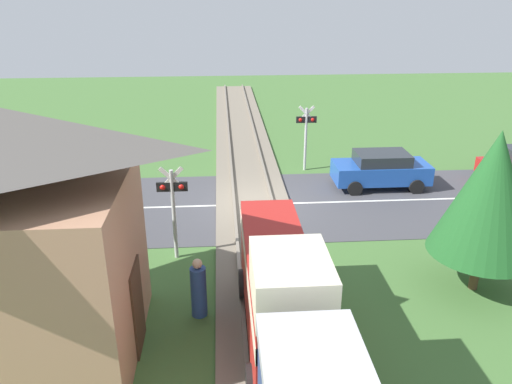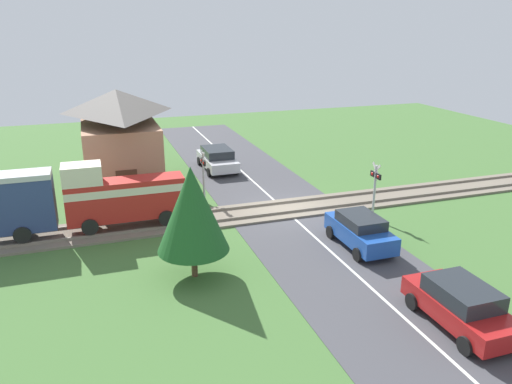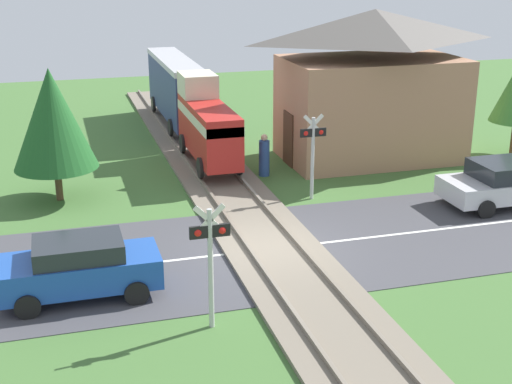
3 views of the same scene
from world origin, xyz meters
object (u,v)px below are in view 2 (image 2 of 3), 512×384
car_far_side (217,158)px  pedestrian_by_station (152,200)px  station_building (120,142)px  car_near_crossing (360,230)px  crossing_signal_west_approach (375,183)px  car_behind_queue (461,304)px  train (24,203)px  crossing_signal_east_approach (203,169)px

car_far_side → pedestrian_by_station: size_ratio=2.86×
station_building → car_far_side: bearing=-71.1°
car_near_crossing → station_building: station_building is taller
crossing_signal_west_approach → station_building: station_building is taller
car_far_side → station_building: bearing=108.9°
car_near_crossing → crossing_signal_west_approach: 3.77m
car_behind_queue → station_building: station_building is taller
car_behind_queue → car_near_crossing: bearing=0.0°
train → pedestrian_by_station: (1.80, -5.81, -1.14)m
car_far_side → car_behind_queue: bearing=-172.0°
station_building → pedestrian_by_station: size_ratio=4.64×
crossing_signal_west_approach → crossing_signal_east_approach: (5.20, 7.55, 0.00)m
car_behind_queue → car_far_side: bearing=8.0°
crossing_signal_east_approach → car_behind_queue: bearing=-160.1°
car_behind_queue → pedestrian_by_station: pedestrian_by_station is taller
car_far_side → station_building: 7.08m
train → crossing_signal_east_approach: 9.17m
crossing_signal_east_approach → pedestrian_by_station: bearing=105.0°
crossing_signal_east_approach → pedestrian_by_station: (-0.80, 2.97, -1.17)m
train → car_near_crossing: bearing=-110.9°
car_far_side → station_building: size_ratio=0.62×
crossing_signal_east_approach → pedestrian_by_station: 3.29m
car_near_crossing → crossing_signal_west_approach: (2.75, -2.34, 1.11)m
car_behind_queue → pedestrian_by_station: bearing=31.0°
station_building → pedestrian_by_station: 5.34m
train → pedestrian_by_station: size_ratio=8.74×
car_far_side → pedestrian_by_station: bearing=142.6°
car_near_crossing → station_building: bearing=37.9°
train → car_behind_queue: train is taller
train → crossing_signal_west_approach: (-2.60, -16.34, 0.03)m
car_behind_queue → crossing_signal_east_approach: size_ratio=1.38×
car_behind_queue → train: bearing=49.8°
crossing_signal_west_approach → station_building: 14.82m
car_behind_queue → crossing_signal_west_approach: (9.22, -2.34, 1.11)m
car_near_crossing → car_far_side: (14.10, 2.88, -0.01)m
crossing_signal_west_approach → crossing_signal_east_approach: bearing=55.4°
car_behind_queue → crossing_signal_east_approach: (14.42, 5.22, 1.11)m
car_near_crossing → car_behind_queue: car_behind_queue is taller
car_behind_queue → crossing_signal_east_approach: crossing_signal_east_approach is taller
crossing_signal_west_approach → crossing_signal_east_approach: same height
car_far_side → pedestrian_by_station: (-6.95, 5.31, -0.06)m
car_near_crossing → pedestrian_by_station: (7.15, 8.19, -0.06)m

